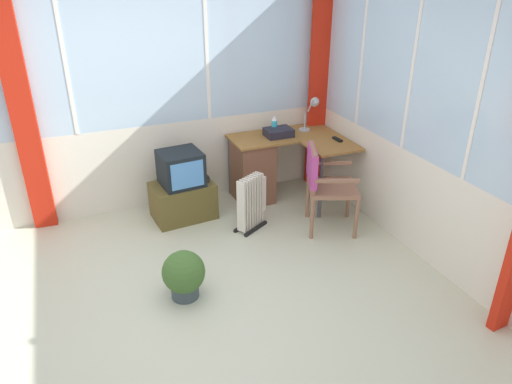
{
  "coord_description": "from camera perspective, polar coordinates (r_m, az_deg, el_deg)",
  "views": [
    {
      "loc": [
        -0.77,
        -3.01,
        2.55
      ],
      "look_at": [
        0.62,
        0.38,
        0.75
      ],
      "focal_mm": 33.54,
      "sensor_mm": 36.0,
      "label": 1
    }
  ],
  "objects": [
    {
      "name": "tv_on_stand",
      "position": [
        5.15,
        -8.75,
        0.35
      ],
      "size": [
        0.68,
        0.5,
        0.76
      ],
      "color": "brown",
      "rests_on": "ground"
    },
    {
      "name": "desk",
      "position": [
        5.47,
        0.29,
        3.07
      ],
      "size": [
        1.22,
        1.01,
        0.74
      ],
      "color": "olive",
      "rests_on": "ground"
    },
    {
      "name": "east_window_panel",
      "position": [
        4.36,
        21.03,
        7.95
      ],
      "size": [
        0.07,
        3.9,
        2.62
      ],
      "color": "silver",
      "rests_on": "ground"
    },
    {
      "name": "potted_plant",
      "position": [
        4.01,
        -8.61,
        -9.66
      ],
      "size": [
        0.36,
        0.36,
        0.42
      ],
      "color": "#3A494D",
      "rests_on": "ground"
    },
    {
      "name": "tv_remote",
      "position": [
        5.38,
        9.68,
        6.21
      ],
      "size": [
        0.05,
        0.15,
        0.02
      ],
      "primitive_type": "cube",
      "rotation": [
        0.0,
        0.0,
        0.04
      ],
      "color": "black",
      "rests_on": "desk"
    },
    {
      "name": "paper_tray",
      "position": [
        5.42,
        2.71,
        7.12
      ],
      "size": [
        0.3,
        0.23,
        0.09
      ],
      "primitive_type": "cube",
      "rotation": [
        0.0,
        0.0,
        0.0
      ],
      "color": "#22212D",
      "rests_on": "desk"
    },
    {
      "name": "curtain_corner",
      "position": [
        5.74,
        7.48,
        12.99
      ],
      "size": [
        0.23,
        0.08,
        2.52
      ],
      "primitive_type": "cube",
      "rotation": [
        0.0,
        0.0,
        -0.03
      ],
      "color": "red",
      "rests_on": "ground"
    },
    {
      "name": "ground",
      "position": [
        4.04,
        -6.24,
        -13.75
      ],
      "size": [
        5.21,
        4.9,
        0.06
      ],
      "primitive_type": "cube",
      "color": "beige"
    },
    {
      "name": "space_heater",
      "position": [
        4.9,
        -0.48,
        -1.2
      ],
      "size": [
        0.4,
        0.32,
        0.58
      ],
      "color": "silver",
      "rests_on": "ground"
    },
    {
      "name": "desk_lamp",
      "position": [
        5.56,
        6.86,
        9.82
      ],
      "size": [
        0.22,
        0.19,
        0.4
      ],
      "color": "#B2B7BC",
      "rests_on": "desk"
    },
    {
      "name": "wooden_armchair",
      "position": [
        4.83,
        7.81,
        1.72
      ],
      "size": [
        0.63,
        0.63,
        0.89
      ],
      "color": "#90654B",
      "rests_on": "ground"
    },
    {
      "name": "spray_bottle",
      "position": [
        5.47,
        2.2,
        7.97
      ],
      "size": [
        0.06,
        0.06,
        0.22
      ],
      "color": "#36BED9",
      "rests_on": "desk"
    },
    {
      "name": "north_window_panel",
      "position": [
        5.2,
        -13.37,
        11.65
      ],
      "size": [
        4.21,
        0.07,
        2.62
      ],
      "color": "silver",
      "rests_on": "ground"
    },
    {
      "name": "curtain_north_left",
      "position": [
        5.09,
        -26.18,
        8.84
      ],
      "size": [
        0.23,
        0.08,
        2.52
      ],
      "primitive_type": "cube",
      "rotation": [
        0.0,
        0.0,
        -0.07
      ],
      "color": "red",
      "rests_on": "ground"
    }
  ]
}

